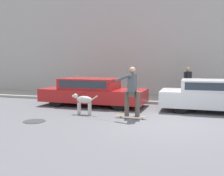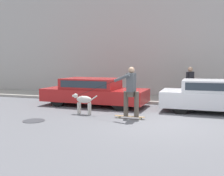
{
  "view_description": "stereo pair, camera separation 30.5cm",
  "coord_description": "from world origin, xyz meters",
  "views": [
    {
      "loc": [
        0.78,
        -8.17,
        1.92
      ],
      "look_at": [
        -2.07,
        1.2,
        0.95
      ],
      "focal_mm": 42.0,
      "sensor_mm": 36.0,
      "label": 1
    },
    {
      "loc": [
        1.07,
        -8.08,
        1.92
      ],
      "look_at": [
        -2.07,
        1.2,
        0.95
      ],
      "focal_mm": 42.0,
      "sensor_mm": 36.0,
      "label": 2
    }
  ],
  "objects": [
    {
      "name": "parked_car_0",
      "position": [
        -3.39,
        2.57,
        0.6
      ],
      "size": [
        4.62,
        1.91,
        1.21
      ],
      "rotation": [
        0.0,
        0.0,
        -0.02
      ],
      "color": "black",
      "rests_on": "ground_plane"
    },
    {
      "name": "sidewalk_curb",
      "position": [
        0.0,
        4.87,
        0.06
      ],
      "size": [
        30.0,
        2.34,
        0.13
      ],
      "color": "#A39E93",
      "rests_on": "ground_plane"
    },
    {
      "name": "dog",
      "position": [
        -3.0,
        0.64,
        0.51
      ],
      "size": [
        1.02,
        0.3,
        0.76
      ],
      "rotation": [
        0.0,
        0.0,
        3.09
      ],
      "color": "beige",
      "rests_on": "ground_plane"
    },
    {
      "name": "parked_car_1",
      "position": [
        1.67,
        2.57,
        0.62
      ],
      "size": [
        4.22,
        1.73,
        1.24
      ],
      "rotation": [
        0.0,
        0.0,
        -0.0
      ],
      "color": "black",
      "rests_on": "ground_plane"
    },
    {
      "name": "skateboarder",
      "position": [
        -1.14,
        0.44,
        1.0
      ],
      "size": [
        2.68,
        0.66,
        1.76
      ],
      "rotation": [
        0.0,
        0.0,
        3.14
      ],
      "color": "beige",
      "rests_on": "ground_plane"
    },
    {
      "name": "pedestrian_with_bag",
      "position": [
        0.62,
        4.6,
        1.01
      ],
      "size": [
        0.42,
        0.57,
        1.58
      ],
      "rotation": [
        0.0,
        0.0,
        -0.57
      ],
      "color": "#28282D",
      "rests_on": "sidewalk_curb"
    },
    {
      "name": "back_wall",
      "position": [
        0.0,
        6.21,
        2.95
      ],
      "size": [
        32.0,
        0.3,
        5.9
      ],
      "color": "#B2ADA8",
      "rests_on": "ground_plane"
    },
    {
      "name": "manhole_cover",
      "position": [
        -4.07,
        -0.92,
        0.01
      ],
      "size": [
        0.71,
        0.71,
        0.01
      ],
      "color": "#38383D",
      "rests_on": "ground_plane"
    },
    {
      "name": "ground_plane",
      "position": [
        0.0,
        0.0,
        0.0
      ],
      "size": [
        36.0,
        36.0,
        0.0
      ],
      "primitive_type": "plane",
      "color": "slate"
    }
  ]
}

